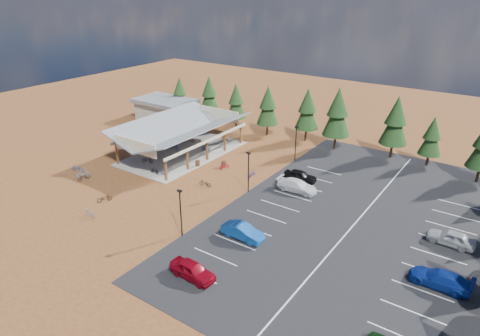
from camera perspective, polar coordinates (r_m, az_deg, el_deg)
ground at (r=53.48m, az=-4.56°, el=-2.57°), size 140.00×140.00×0.00m
asphalt_lot at (r=47.89m, az=15.44°, el=-6.73°), size 27.00×44.00×0.04m
concrete_pad at (r=64.33m, az=-7.57°, el=1.99°), size 10.60×18.60×0.10m
bike_pavilion at (r=63.06m, az=-7.75°, el=5.18°), size 11.65×19.40×4.97m
outbuilding at (r=80.46m, az=-9.90°, el=7.75°), size 11.00×7.00×3.90m
lamp_post_0 at (r=42.53m, az=-7.93°, el=-5.53°), size 0.50×0.25×5.14m
lamp_post_1 at (r=50.97m, az=1.13°, el=-0.17°), size 0.50×0.25×5.14m
lamp_post_2 at (r=60.63m, az=7.45°, el=3.59°), size 0.50×0.25×5.14m
trash_bin_0 at (r=59.38m, az=-5.66°, el=0.62°), size 0.60×0.60×0.90m
trash_bin_1 at (r=58.98m, az=-2.20°, el=0.56°), size 0.60×0.60×0.90m
pine_0 at (r=82.06m, az=-8.02°, el=9.96°), size 3.16×3.16×7.36m
pine_1 at (r=78.36m, az=-4.11°, el=9.86°), size 3.51×3.51×8.18m
pine_2 at (r=73.84m, az=-0.53°, el=8.90°), size 3.37×3.37×7.85m
pine_3 at (r=70.17m, az=3.74°, el=8.33°), size 3.59×3.59×8.36m
pine_4 at (r=68.31m, az=8.96°, el=7.78°), size 3.67×3.67×8.56m
pine_5 at (r=65.14m, az=12.89°, el=7.27°), size 4.11×4.11×9.58m
pine_6 at (r=64.19m, az=20.05°, el=5.95°), size 3.94×3.94×9.19m
pine_7 at (r=63.55m, az=24.23°, el=3.89°), size 3.05×3.05×7.10m
bike_0 at (r=61.36m, az=-12.25°, el=1.05°), size 1.83×1.12×0.91m
bike_1 at (r=63.31m, az=-10.74°, el=2.00°), size 1.89×0.73×1.11m
bike_2 at (r=65.72m, az=-8.73°, el=2.91°), size 1.99×0.95×1.00m
bike_3 at (r=68.53m, az=-6.70°, el=3.87°), size 1.63×0.65×0.95m
bike_4 at (r=57.83m, az=-11.35°, el=-0.32°), size 1.65×0.65×0.85m
bike_5 at (r=62.99m, az=-7.72°, el=2.01°), size 1.64×0.89×0.95m
bike_6 at (r=64.17m, az=-4.61°, el=2.57°), size 1.92×1.03×0.96m
bike_7 at (r=68.66m, az=-2.11°, el=4.07°), size 1.70×0.93×0.98m
bike_8 at (r=58.52m, az=-20.09°, el=-1.13°), size 0.84×1.81×0.92m
bike_9 at (r=59.46m, az=-20.17°, el=-0.67°), size 1.28×1.84×1.08m
bike_10 at (r=61.62m, az=-20.87°, el=0.02°), size 1.95×1.08×0.97m
bike_12 at (r=52.17m, az=-17.63°, el=-3.85°), size 1.32×1.81×0.90m
bike_13 at (r=49.36m, az=-19.33°, el=-5.65°), size 1.73×0.65×1.02m
bike_14 at (r=56.02m, az=1.64°, el=-0.78°), size 0.68×1.59×0.81m
bike_15 at (r=58.29m, az=-2.10°, el=0.26°), size 1.01×1.51×0.89m
bike_16 at (r=53.52m, az=-4.67°, el=-2.03°), size 1.73×0.82×0.88m
car_0 at (r=37.93m, az=-6.34°, el=-13.39°), size 4.45×1.94×1.49m
car_1 at (r=42.81m, az=0.40°, el=-8.48°), size 4.52×1.61×1.48m
car_3 at (r=52.42m, az=7.61°, el=-2.35°), size 5.09×2.28×1.45m
car_4 at (r=55.12m, az=8.03°, el=-1.04°), size 4.36×2.08×1.44m
car_7 at (r=40.42m, az=25.14°, el=-13.25°), size 5.06×2.08×1.46m
car_8 at (r=46.58m, az=26.30°, el=-8.34°), size 4.45×1.86×1.50m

